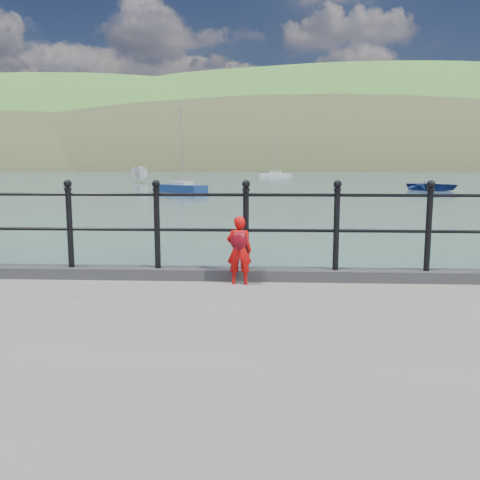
# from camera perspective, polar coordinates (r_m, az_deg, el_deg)

# --- Properties ---
(ground) EXTENTS (600.00, 600.00, 0.00)m
(ground) POSITION_cam_1_polar(r_m,az_deg,el_deg) (7.38, -4.07, -11.72)
(ground) COLOR #2D4251
(ground) RESTS_ON ground
(kerb) EXTENTS (60.00, 0.30, 0.15)m
(kerb) POSITION_cam_1_polar(r_m,az_deg,el_deg) (6.94, -4.31, -3.79)
(kerb) COLOR #28282B
(kerb) RESTS_ON quay
(railing) EXTENTS (18.11, 0.11, 1.20)m
(railing) POSITION_cam_1_polar(r_m,az_deg,el_deg) (6.82, -4.38, 2.37)
(railing) COLOR black
(railing) RESTS_ON kerb
(far_shore) EXTENTS (830.00, 200.00, 156.00)m
(far_shore) POSITION_cam_1_polar(r_m,az_deg,el_deg) (250.38, 11.53, 2.63)
(far_shore) COLOR #333A21
(far_shore) RESTS_ON ground
(child) EXTENTS (0.33, 0.30, 0.89)m
(child) POSITION_cam_1_polar(r_m,az_deg,el_deg) (6.56, -0.09, -1.07)
(child) COLOR red
(child) RESTS_ON quay
(launch_blue) EXTENTS (5.93, 5.94, 1.01)m
(launch_blue) POSITION_cam_1_polar(r_m,az_deg,el_deg) (52.11, 20.82, 5.76)
(launch_blue) COLOR navy
(launch_blue) RESTS_ON ground
(launch_white) EXTENTS (3.39, 6.14, 2.24)m
(launch_white) POSITION_cam_1_polar(r_m,az_deg,el_deg) (69.26, -11.16, 7.22)
(launch_white) COLOR white
(launch_white) RESTS_ON ground
(sailboat_deep) EXTENTS (6.15, 2.91, 8.78)m
(sailboat_deep) POSITION_cam_1_polar(r_m,az_deg,el_deg) (99.33, 4.00, 7.27)
(sailboat_deep) COLOR silver
(sailboat_deep) RESTS_ON ground
(sailboat_port) EXTENTS (4.97, 4.55, 7.55)m
(sailboat_port) POSITION_cam_1_polar(r_m,az_deg,el_deg) (45.69, -6.53, 5.73)
(sailboat_port) COLOR navy
(sailboat_port) RESTS_ON ground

